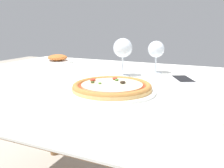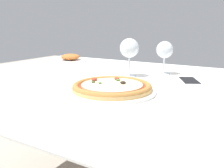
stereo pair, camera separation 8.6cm
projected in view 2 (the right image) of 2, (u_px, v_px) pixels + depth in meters
name	position (u px, v px, depth m)	size (l,w,h in m)	color
dining_table	(94.00, 95.00, 1.11)	(1.38, 1.14, 0.72)	brown
pizza_plate	(112.00, 88.00, 0.87)	(0.30, 0.30, 0.04)	white
wine_glass_far_left	(165.00, 50.00, 1.17)	(0.08, 0.08, 0.16)	silver
wine_glass_far_right	(129.00, 49.00, 1.11)	(0.09, 0.09, 0.17)	silver
cell_phone	(189.00, 81.00, 1.02)	(0.13, 0.16, 0.01)	white
side_plate	(70.00, 59.00, 1.60)	(0.21, 0.21, 0.05)	white
napkin_folded	(196.00, 120.00, 0.60)	(0.17, 0.14, 0.01)	silver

